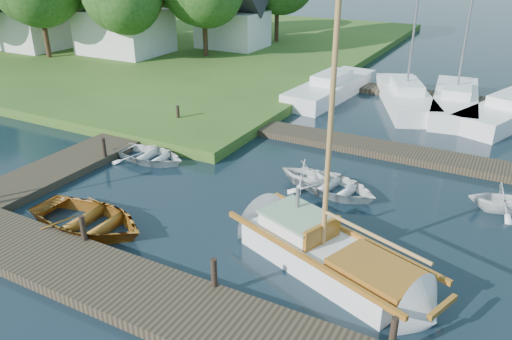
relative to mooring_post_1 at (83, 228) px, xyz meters
The scene contains 23 objects.
ground 5.87m from the mooring_post_1, 59.04° to the left, with size 160.00×160.00×0.00m, color black.
near_dock 3.21m from the mooring_post_1, 18.43° to the right, with size 18.00×2.20×0.30m, color black.
left_dock 8.62m from the mooring_post_1, 125.54° to the left, with size 2.20×18.00×0.30m, color black.
far_dock 12.55m from the mooring_post_1, 66.50° to the left, with size 14.00×1.60×0.30m, color black.
shore 36.80m from the mooring_post_1, 132.80° to the left, with size 50.00×40.00×0.50m, color #34561D.
mooring_post_1 is the anchor object (origin of this frame).
mooring_post_2 4.50m from the mooring_post_1, ahead, with size 0.16×0.16×0.80m, color black.
mooring_post_3 9.00m from the mooring_post_1, ahead, with size 0.16×0.16×0.80m, color black.
mooring_post_4 6.40m from the mooring_post_1, 128.66° to the left, with size 0.16×0.16×0.80m, color black.
mooring_post_5 10.77m from the mooring_post_1, 111.80° to the left, with size 0.16×0.16×0.80m, color black.
sailboat 7.18m from the mooring_post_1, 19.90° to the left, with size 7.38×4.34×9.83m.
dinghy 1.22m from the mooring_post_1, 131.15° to the left, with size 2.96×4.14×0.86m, color brown.
tender_a 6.62m from the mooring_post_1, 112.88° to the left, with size 2.30×3.23×0.67m, color white.
tender_b 8.10m from the mooring_post_1, 60.33° to the left, with size 1.76×2.04×1.07m, color white.
tender_c 8.62m from the mooring_post_1, 53.58° to the left, with size 2.46×3.44×0.71m, color white.
tender_d 13.42m from the mooring_post_1, 38.00° to the left, with size 1.84×2.13×1.12m, color white.
marina_boat_0 18.71m from the mooring_post_1, 88.05° to the left, with size 2.93×8.42×11.58m.
marina_boat_1 19.46m from the mooring_post_1, 75.36° to the left, with size 5.06×7.93×10.50m.
marina_boat_2 20.71m from the mooring_post_1, 68.93° to the left, with size 3.13×8.42×12.51m.
marina_boat_3 21.36m from the mooring_post_1, 61.69° to the left, with size 4.85×8.20×11.39m.
house_a 27.11m from the mooring_post_1, 128.99° to the left, with size 6.30×5.00×6.29m.
house_b 31.47m from the mooring_post_1, 142.77° to the left, with size 5.77×4.50×5.79m.
house_c 29.22m from the mooring_post_1, 112.17° to the left, with size 5.25×4.00×5.28m.
Camera 1 is at (7.31, -13.57, 8.21)m, focal length 35.00 mm.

